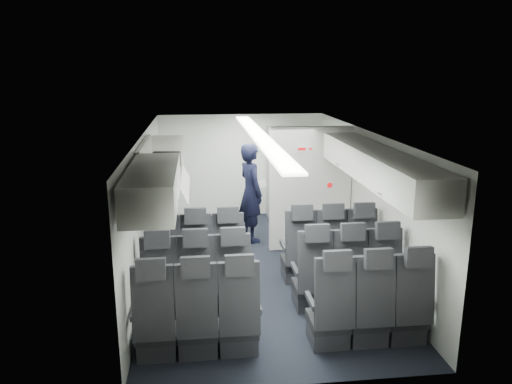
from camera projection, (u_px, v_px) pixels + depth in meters
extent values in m
cube|color=black|center=(259.00, 269.00, 7.90)|extent=(3.40, 6.00, 0.01)
cube|color=silver|center=(259.00, 133.00, 7.37)|extent=(3.40, 6.00, 0.01)
cube|color=silver|center=(241.00, 165.00, 10.52)|extent=(3.40, 0.01, 2.15)
cube|color=silver|center=(298.00, 287.00, 4.75)|extent=(3.40, 0.01, 2.15)
cube|color=silver|center=(146.00, 207.00, 7.44)|extent=(0.01, 6.00, 2.15)
cube|color=silver|center=(366.00, 200.00, 7.83)|extent=(0.01, 6.00, 2.15)
cube|color=white|center=(259.00, 136.00, 7.38)|extent=(0.25, 5.52, 0.03)
cube|color=#27262A|center=(166.00, 268.00, 7.24)|extent=(0.44, 0.46, 0.12)
cube|color=#2D2D33|center=(166.00, 278.00, 7.28)|extent=(0.42, 0.42, 0.22)
cube|color=#27262A|center=(164.00, 244.00, 6.91)|extent=(0.44, 0.20, 0.80)
cube|color=#27262A|center=(162.00, 217.00, 6.77)|extent=(0.30, 0.12, 0.23)
cube|color=#2D2D33|center=(149.00, 251.00, 7.11)|extent=(0.05, 0.40, 0.06)
cube|color=#2D2D33|center=(180.00, 250.00, 7.16)|extent=(0.05, 0.40, 0.06)
cube|color=#27262A|center=(197.00, 266.00, 7.29)|extent=(0.44, 0.46, 0.12)
cube|color=#2D2D33|center=(197.00, 276.00, 7.33)|extent=(0.42, 0.42, 0.22)
cube|color=#27262A|center=(196.00, 242.00, 6.97)|extent=(0.44, 0.20, 0.80)
cube|color=#27262A|center=(195.00, 216.00, 6.82)|extent=(0.30, 0.12, 0.23)
cube|color=#2D2D33|center=(181.00, 250.00, 7.17)|extent=(0.05, 0.40, 0.06)
cube|color=#2D2D33|center=(212.00, 248.00, 7.22)|extent=(0.05, 0.40, 0.06)
cube|color=#27262A|center=(228.00, 265.00, 7.34)|extent=(0.44, 0.46, 0.12)
cube|color=#2D2D33|center=(228.00, 275.00, 7.38)|extent=(0.42, 0.42, 0.22)
cube|color=#27262A|center=(228.00, 241.00, 7.02)|extent=(0.44, 0.20, 0.80)
cube|color=#27262A|center=(228.00, 215.00, 6.87)|extent=(0.30, 0.12, 0.23)
cube|color=#2D2D33|center=(212.00, 248.00, 7.22)|extent=(0.05, 0.40, 0.06)
cube|color=#2D2D33|center=(243.00, 247.00, 7.27)|extent=(0.05, 0.40, 0.06)
cube|color=#27262A|center=(297.00, 262.00, 7.46)|extent=(0.44, 0.46, 0.12)
cube|color=#2D2D33|center=(297.00, 272.00, 7.50)|extent=(0.42, 0.42, 0.22)
cube|color=#27262A|center=(301.00, 238.00, 7.14)|extent=(0.44, 0.20, 0.80)
cube|color=#27262A|center=(302.00, 212.00, 6.99)|extent=(0.30, 0.12, 0.23)
cube|color=#2D2D33|center=(283.00, 245.00, 7.34)|extent=(0.05, 0.40, 0.06)
cube|color=#2D2D33|center=(313.00, 244.00, 7.39)|extent=(0.05, 0.40, 0.06)
cube|color=#27262A|center=(326.00, 260.00, 7.51)|extent=(0.44, 0.46, 0.12)
cube|color=#2D2D33|center=(326.00, 270.00, 7.55)|extent=(0.42, 0.42, 0.22)
cube|color=#27262A|center=(331.00, 237.00, 7.19)|extent=(0.44, 0.20, 0.80)
cube|color=#27262A|center=(333.00, 211.00, 7.04)|extent=(0.30, 0.12, 0.23)
cube|color=#2D2D33|center=(313.00, 244.00, 7.39)|extent=(0.05, 0.40, 0.06)
cube|color=#2D2D33|center=(342.00, 243.00, 7.44)|extent=(0.05, 0.40, 0.06)
cube|color=#27262A|center=(355.00, 259.00, 7.56)|extent=(0.44, 0.46, 0.12)
cube|color=#2D2D33|center=(355.00, 269.00, 7.60)|extent=(0.42, 0.42, 0.22)
cube|color=#27262A|center=(362.00, 236.00, 7.24)|extent=(0.44, 0.20, 0.80)
cube|color=#27262A|center=(364.00, 210.00, 7.09)|extent=(0.30, 0.12, 0.23)
cube|color=#2D2D33|center=(343.00, 243.00, 7.44)|extent=(0.05, 0.40, 0.06)
cube|color=#2D2D33|center=(371.00, 242.00, 7.49)|extent=(0.05, 0.40, 0.06)
cube|color=#27262A|center=(162.00, 295.00, 6.37)|extent=(0.44, 0.46, 0.12)
cube|color=#2D2D33|center=(163.00, 307.00, 6.41)|extent=(0.42, 0.42, 0.22)
cube|color=#27262A|center=(159.00, 269.00, 6.05)|extent=(0.44, 0.20, 0.80)
cube|color=#27262A|center=(157.00, 239.00, 5.90)|extent=(0.30, 0.12, 0.23)
cube|color=#2D2D33|center=(143.00, 277.00, 6.25)|extent=(0.05, 0.40, 0.06)
cube|color=#2D2D33|center=(178.00, 275.00, 6.30)|extent=(0.05, 0.40, 0.06)
cube|color=#27262A|center=(197.00, 293.00, 6.42)|extent=(0.44, 0.46, 0.12)
cube|color=#2D2D33|center=(198.00, 305.00, 6.46)|extent=(0.42, 0.42, 0.22)
cube|color=#27262A|center=(196.00, 267.00, 6.10)|extent=(0.44, 0.20, 0.80)
cube|color=#27262A|center=(195.00, 238.00, 5.95)|extent=(0.30, 0.12, 0.23)
cube|color=#2D2D33|center=(179.00, 275.00, 6.30)|extent=(0.05, 0.40, 0.06)
cube|color=#2D2D33|center=(214.00, 273.00, 6.35)|extent=(0.05, 0.40, 0.06)
cube|color=#27262A|center=(232.00, 292.00, 6.47)|extent=(0.44, 0.46, 0.12)
cube|color=#2D2D33|center=(232.00, 303.00, 6.51)|extent=(0.42, 0.42, 0.22)
cube|color=#27262A|center=(233.00, 266.00, 6.15)|extent=(0.44, 0.20, 0.80)
cube|color=#27262A|center=(233.00, 236.00, 6.00)|extent=(0.30, 0.12, 0.23)
cube|color=#2D2D33|center=(215.00, 273.00, 6.35)|extent=(0.05, 0.40, 0.06)
cube|color=#2D2D33|center=(249.00, 272.00, 6.40)|extent=(0.05, 0.40, 0.06)
cube|color=#27262A|center=(311.00, 287.00, 6.59)|extent=(0.44, 0.46, 0.12)
cube|color=#2D2D33|center=(310.00, 299.00, 6.63)|extent=(0.42, 0.42, 0.22)
cube|color=#27262A|center=(315.00, 262.00, 6.27)|extent=(0.44, 0.20, 0.80)
cube|color=#27262A|center=(317.00, 233.00, 6.12)|extent=(0.30, 0.12, 0.23)
cube|color=#2D2D33|center=(295.00, 269.00, 6.47)|extent=(0.05, 0.40, 0.06)
cube|color=#2D2D33|center=(328.00, 268.00, 6.52)|extent=(0.05, 0.40, 0.06)
cube|color=#27262A|center=(344.00, 286.00, 6.64)|extent=(0.44, 0.46, 0.12)
cube|color=#2D2D33|center=(343.00, 297.00, 6.68)|extent=(0.42, 0.42, 0.22)
cube|color=#27262A|center=(350.00, 260.00, 6.32)|extent=(0.44, 0.20, 0.80)
cube|color=#27262A|center=(353.00, 232.00, 6.17)|extent=(0.30, 0.12, 0.23)
cube|color=#2D2D33|center=(329.00, 268.00, 6.52)|extent=(0.05, 0.40, 0.06)
cube|color=#2D2D33|center=(361.00, 266.00, 6.57)|extent=(0.05, 0.40, 0.06)
cube|color=#27262A|center=(376.00, 284.00, 6.69)|extent=(0.44, 0.46, 0.12)
cube|color=#2D2D33|center=(375.00, 295.00, 6.73)|extent=(0.42, 0.42, 0.22)
cube|color=#27262A|center=(384.00, 259.00, 6.37)|extent=(0.44, 0.20, 0.80)
cube|color=#27262A|center=(388.00, 230.00, 6.23)|extent=(0.30, 0.12, 0.23)
cube|color=#2D2D33|center=(362.00, 266.00, 6.57)|extent=(0.05, 0.40, 0.06)
cube|color=#2D2D33|center=(394.00, 265.00, 6.62)|extent=(0.05, 0.40, 0.06)
cube|color=#27262A|center=(157.00, 331.00, 5.50)|extent=(0.44, 0.46, 0.12)
cube|color=#2D2D33|center=(157.00, 344.00, 5.54)|extent=(0.42, 0.42, 0.22)
cube|color=#27262A|center=(153.00, 303.00, 5.18)|extent=(0.44, 0.20, 0.80)
cube|color=#27262A|center=(151.00, 269.00, 5.04)|extent=(0.30, 0.12, 0.23)
cube|color=#2D2D33|center=(135.00, 311.00, 5.38)|extent=(0.05, 0.40, 0.06)
cube|color=#2D2D33|center=(176.00, 308.00, 5.43)|extent=(0.05, 0.40, 0.06)
cube|color=#27262A|center=(198.00, 329.00, 5.56)|extent=(0.44, 0.46, 0.12)
cube|color=#2D2D33|center=(198.00, 342.00, 5.59)|extent=(0.42, 0.42, 0.22)
cube|color=#27262A|center=(197.00, 301.00, 5.23)|extent=(0.44, 0.20, 0.80)
cube|color=#27262A|center=(195.00, 267.00, 5.09)|extent=(0.30, 0.12, 0.23)
cube|color=#2D2D33|center=(177.00, 308.00, 5.43)|extent=(0.05, 0.40, 0.06)
cube|color=#2D2D33|center=(217.00, 306.00, 5.48)|extent=(0.05, 0.40, 0.06)
cube|color=#27262A|center=(238.00, 326.00, 5.61)|extent=(0.44, 0.46, 0.12)
cube|color=#2D2D33|center=(238.00, 339.00, 5.65)|extent=(0.42, 0.42, 0.22)
cube|color=#27262A|center=(239.00, 299.00, 5.28)|extent=(0.44, 0.20, 0.80)
cube|color=#27262A|center=(239.00, 265.00, 5.14)|extent=(0.30, 0.12, 0.23)
cube|color=#2D2D33|center=(218.00, 306.00, 5.48)|extent=(0.05, 0.40, 0.06)
cube|color=#2D2D33|center=(258.00, 304.00, 5.53)|extent=(0.05, 0.40, 0.06)
cube|color=#27262A|center=(328.00, 321.00, 5.73)|extent=(0.44, 0.46, 0.12)
cube|color=#2D2D33|center=(328.00, 334.00, 5.76)|extent=(0.42, 0.42, 0.22)
cube|color=#27262A|center=(335.00, 293.00, 5.40)|extent=(0.44, 0.20, 0.80)
cube|color=#27262A|center=(338.00, 261.00, 5.26)|extent=(0.30, 0.12, 0.23)
cube|color=#2D2D33|center=(311.00, 301.00, 5.60)|extent=(0.05, 0.40, 0.06)
cube|color=#2D2D33|center=(349.00, 299.00, 5.65)|extent=(0.05, 0.40, 0.06)
cube|color=#27262A|center=(366.00, 319.00, 5.78)|extent=(0.44, 0.46, 0.12)
cube|color=#2D2D33|center=(365.00, 331.00, 5.82)|extent=(0.42, 0.42, 0.22)
cube|color=#27262A|center=(375.00, 291.00, 5.45)|extent=(0.44, 0.20, 0.80)
cube|color=#27262A|center=(379.00, 259.00, 5.31)|extent=(0.30, 0.12, 0.23)
cube|color=#2D2D33|center=(349.00, 299.00, 5.65)|extent=(0.05, 0.40, 0.06)
cube|color=#2D2D33|center=(387.00, 297.00, 5.70)|extent=(0.05, 0.40, 0.06)
cube|color=#27262A|center=(403.00, 316.00, 5.83)|extent=(0.44, 0.46, 0.12)
cube|color=#2D2D33|center=(402.00, 329.00, 5.87)|extent=(0.42, 0.42, 0.22)
cube|color=#27262A|center=(414.00, 289.00, 5.51)|extent=(0.44, 0.20, 0.80)
cube|color=#27262A|center=(419.00, 257.00, 5.36)|extent=(0.30, 0.12, 0.23)
cube|color=#2D2D33|center=(388.00, 297.00, 5.71)|extent=(0.05, 0.40, 0.06)
cube|color=#2D2D33|center=(424.00, 295.00, 5.76)|extent=(0.05, 0.40, 0.06)
cube|color=silver|center=(153.00, 186.00, 5.36)|extent=(0.52, 1.80, 0.40)
cylinder|color=slate|center=(177.00, 200.00, 5.42)|extent=(0.04, 0.10, 0.04)
cube|color=#9E9E93|center=(164.00, 171.00, 7.09)|extent=(0.52, 1.70, 0.04)
cube|color=silver|center=(144.00, 158.00, 7.01)|extent=(0.06, 1.70, 0.44)
cube|color=silver|center=(159.00, 169.00, 6.24)|extent=(0.52, 0.04, 0.40)
cube|color=silver|center=(166.00, 148.00, 7.84)|extent=(0.52, 0.04, 0.40)
cube|color=silver|center=(182.00, 178.00, 7.15)|extent=(0.21, 1.61, 0.38)
cube|color=silver|center=(403.00, 179.00, 5.68)|extent=(0.52, 1.80, 0.40)
cylinder|color=slate|center=(381.00, 194.00, 5.69)|extent=(0.04, 0.10, 0.04)
cube|color=silver|center=(355.00, 153.00, 7.36)|extent=(0.52, 1.70, 0.40)
cylinder|color=slate|center=(338.00, 164.00, 7.37)|extent=(0.04, 0.10, 0.04)
cube|color=silver|center=(310.00, 189.00, 8.52)|extent=(1.40, 0.12, 2.13)
cube|color=white|center=(305.00, 149.00, 8.26)|extent=(0.24, 0.01, 0.10)
cube|color=red|center=(302.00, 149.00, 8.24)|extent=(0.13, 0.01, 0.04)
cube|color=red|center=(311.00, 149.00, 8.26)|extent=(0.05, 0.01, 0.03)
cylinder|color=white|center=(330.00, 185.00, 8.47)|extent=(0.11, 0.01, 0.11)
cylinder|color=red|center=(330.00, 185.00, 8.46)|extent=(0.09, 0.01, 0.09)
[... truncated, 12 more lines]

